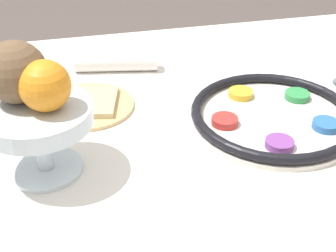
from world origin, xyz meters
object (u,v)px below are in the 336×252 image
seder_plate (273,115)px  coconut (15,72)px  fruit_stand (39,124)px  orange_fruit (45,86)px  bread_plate (87,104)px  napkin_roll (116,62)px

seder_plate → coconut: coconut is taller
seder_plate → coconut: 0.49m
fruit_stand → orange_fruit: 0.07m
orange_fruit → bread_plate: orange_fruit is taller
seder_plate → napkin_roll: 0.41m
fruit_stand → coconut: bearing=-52.4°
orange_fruit → napkin_roll: (-0.15, -0.37, -0.14)m
seder_plate → bread_plate: (0.35, -0.14, -0.01)m
bread_plate → napkin_roll: 0.18m
seder_plate → fruit_stand: size_ratio=1.83×
napkin_roll → bread_plate: bearing=62.2°
fruit_stand → orange_fruit: bearing=158.4°
napkin_roll → fruit_stand: bearing=64.2°
fruit_stand → coconut: 0.09m
napkin_roll → coconut: bearing=59.1°
fruit_stand → bread_plate: size_ratio=0.92×
seder_plate → orange_fruit: orange_fruit is taller
seder_plate → bread_plate: 0.38m
orange_fruit → seder_plate: bearing=-171.8°
seder_plate → coconut: (0.47, 0.02, 0.16)m
seder_plate → orange_fruit: size_ratio=4.04×
orange_fruit → napkin_roll: size_ratio=0.40×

